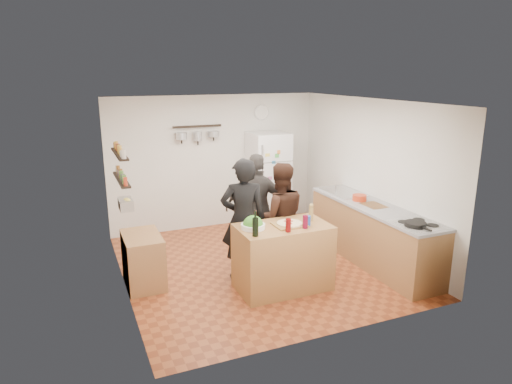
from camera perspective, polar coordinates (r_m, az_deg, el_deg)
name	(u,v)px	position (r m, az deg, el deg)	size (l,w,h in m)	color
room_shell	(249,181)	(7.11, -0.90, 1.33)	(4.20, 4.20, 4.20)	brown
prep_island	(283,257)	(6.30, 3.38, -8.13)	(1.25, 0.72, 0.91)	#A2743B
pizza_board	(289,225)	(6.15, 4.20, -4.09)	(0.42, 0.34, 0.02)	olive
pizza	(289,223)	(6.14, 4.20, -3.92)	(0.34, 0.34, 0.02)	beige
salad_bowl	(253,226)	(6.00, -0.37, -4.30)	(0.32, 0.32, 0.06)	white
wine_bottle	(255,227)	(5.71, -0.08, -4.40)	(0.08, 0.08, 0.24)	black
wine_glass_near	(288,225)	(5.88, 4.05, -4.18)	(0.07, 0.07, 0.17)	#570708
wine_glass_far	(305,222)	(6.04, 6.17, -3.73)	(0.07, 0.07, 0.17)	#55071C
pepper_mill	(311,214)	(6.35, 6.90, -2.71)	(0.06, 0.06, 0.19)	olive
salt_canister	(308,221)	(6.15, 6.46, -3.58)	(0.08, 0.08, 0.13)	#1B4099
person_left	(243,220)	(6.45, -1.58, -3.46)	(0.65, 0.42, 1.77)	black
person_center	(280,217)	(6.75, 2.97, -3.20)	(0.80, 0.62, 1.65)	black
person_back	(257,208)	(7.07, 0.18, -2.05)	(1.00, 0.42, 1.71)	#302C2B
counter_run	(372,234)	(7.37, 14.35, -5.14)	(0.63, 2.63, 0.90)	#9E7042
stove_top	(418,225)	(6.54, 19.59, -3.86)	(0.60, 0.62, 0.02)	white
skillet	(415,224)	(6.43, 19.28, -3.81)	(0.29, 0.29, 0.05)	black
sink	(343,193)	(7.89, 10.87, -0.08)	(0.50, 0.80, 0.03)	silver
cutting_board	(374,206)	(7.24, 14.51, -1.68)	(0.30, 0.40, 0.02)	#996537
red_bowl	(359,198)	(7.43, 12.81, -0.70)	(0.22, 0.22, 0.09)	#BA3215
fridge	(268,179)	(8.77, 1.53, 1.59)	(0.70, 0.68, 1.80)	white
wall_clock	(262,112)	(8.87, 0.70, 9.92)	(0.30, 0.30, 0.03)	silver
spice_shelf_lower	(121,179)	(6.41, -16.47, 1.52)	(0.12, 1.00, 0.03)	black
spice_shelf_upper	(119,154)	(6.35, -16.70, 4.59)	(0.12, 1.00, 0.03)	black
produce_basket	(126,204)	(6.50, -15.98, -1.46)	(0.18, 0.35, 0.14)	silver
side_table	(143,260)	(6.62, -13.92, -8.25)	(0.50, 0.80, 0.73)	#A56A45
pot_rack	(197,126)	(8.38, -7.34, 8.14)	(0.90, 0.04, 0.04)	black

